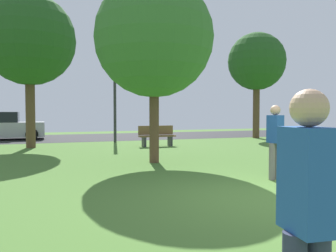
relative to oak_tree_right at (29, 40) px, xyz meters
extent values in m
plane|color=#47702D|center=(4.25, -10.78, -4.48)|extent=(44.00, 44.00, 0.00)
cube|color=#28282B|center=(4.25, 5.22, -4.48)|extent=(44.00, 6.40, 0.01)
cylinder|color=brown|center=(0.00, 0.00, -2.85)|extent=(0.38, 0.38, 3.28)
sphere|color=#23511E|center=(0.00, 0.00, 0.02)|extent=(3.79, 3.79, 3.79)
cylinder|color=brown|center=(12.06, 1.46, -2.79)|extent=(0.38, 0.38, 3.39)
sphere|color=#23511E|center=(12.06, 1.46, -0.10)|extent=(3.27, 3.27, 3.27)
cylinder|color=brown|center=(3.58, -5.79, -3.33)|extent=(0.29, 0.29, 2.31)
sphere|color=#38702D|center=(3.58, -5.79, -0.79)|extent=(3.52, 3.52, 3.52)
cylinder|color=slate|center=(5.38, -9.22, -4.07)|extent=(0.14, 0.14, 0.82)
cylinder|color=slate|center=(5.22, -9.25, -4.07)|extent=(0.14, 0.14, 0.82)
cube|color=#23519E|center=(5.30, -9.24, -3.35)|extent=(0.26, 0.35, 0.62)
sphere|color=tan|center=(5.30, -9.24, -2.93)|extent=(0.22, 0.22, 0.22)
cube|color=#23519E|center=(1.85, -14.10, -3.36)|extent=(0.26, 0.34, 0.61)
sphere|color=tan|center=(1.85, -14.10, -2.95)|extent=(0.22, 0.22, 0.22)
cube|color=#B7B7BC|center=(-1.54, 5.07, -3.94)|extent=(4.26, 1.90, 0.80)
cylinder|color=black|center=(-0.05, 6.02, -4.16)|extent=(0.64, 0.22, 0.64)
cylinder|color=black|center=(-0.05, 4.13, -4.16)|extent=(0.64, 0.22, 0.64)
cube|color=brown|center=(5.18, -1.21, -4.03)|extent=(1.60, 0.44, 0.06)
cube|color=brown|center=(5.18, -1.01, -3.78)|extent=(1.60, 0.06, 0.40)
cube|color=#333338|center=(5.78, -1.21, -4.26)|extent=(0.10, 0.40, 0.45)
cube|color=#333338|center=(4.58, -1.21, -4.26)|extent=(0.10, 0.40, 0.45)
cylinder|color=#2D2D33|center=(3.85, 1.42, -2.23)|extent=(0.14, 0.14, 4.50)
camera|label=1|loc=(0.40, -15.72, -2.97)|focal=37.45mm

